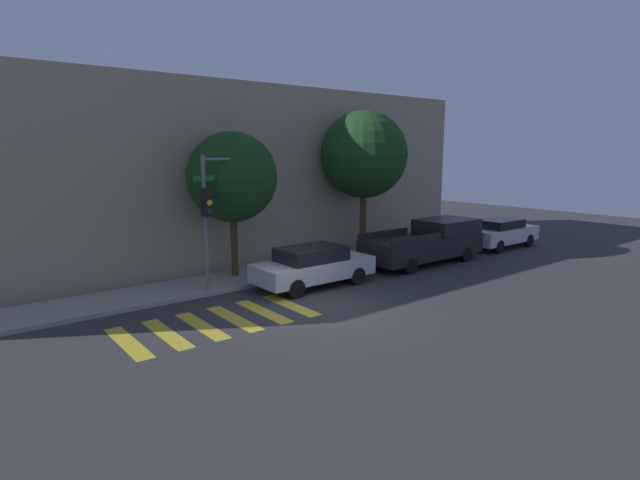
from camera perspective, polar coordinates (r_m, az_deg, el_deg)
name	(u,v)px	position (r m, az deg, el deg)	size (l,w,h in m)	color
ground_plane	(321,308)	(15.06, 0.14, -7.79)	(60.00, 60.00, 0.00)	#333335
sidewalk	(248,278)	(18.49, -8.28, -4.27)	(26.00, 2.26, 0.14)	gray
building_row	(191,175)	(21.98, -14.52, 7.19)	(26.00, 6.00, 7.26)	gray
crosswalk	(218,322)	(14.17, -11.58, -9.16)	(5.31, 2.60, 0.00)	gold
traffic_light_pole	(219,197)	(16.40, -11.49, 4.81)	(2.38, 0.56, 4.53)	slate
sedan_near_corner	(313,266)	(17.24, -0.80, -2.94)	(4.28, 1.78, 1.40)	#B7BABF
pickup_truck	(428,242)	(21.38, 12.20, -0.22)	(5.66, 2.02, 1.74)	black
sedan_middle	(499,232)	(25.72, 19.80, 0.82)	(4.21, 1.82, 1.40)	silver
tree_near_corner	(232,177)	(18.07, -10.00, 7.06)	(3.21, 3.21, 5.33)	#42301E
tree_midblock	(364,155)	(21.83, 5.04, 9.65)	(3.75, 3.75, 6.36)	#4C3823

